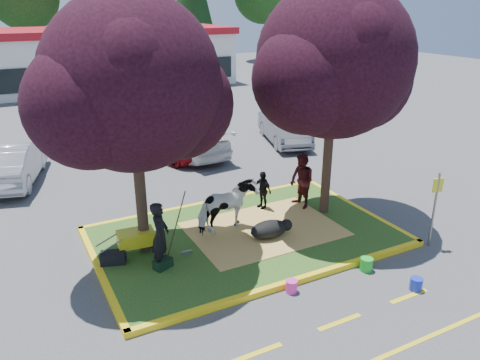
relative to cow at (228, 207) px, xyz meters
name	(u,v)px	position (x,y,z in m)	size (l,w,h in m)	color
ground	(245,238)	(0.36, -0.41, -0.89)	(90.00, 90.00, 0.00)	#424244
median_island	(245,236)	(0.36, -0.41, -0.82)	(8.00, 5.00, 0.15)	#274A17
curb_near	(296,281)	(0.36, -2.99, -0.82)	(8.30, 0.16, 0.15)	yellow
curb_far	(209,203)	(0.36, 2.17, -0.82)	(8.30, 0.16, 0.15)	yellow
curb_left	(100,272)	(-3.72, -0.41, -0.82)	(0.16, 5.30, 0.15)	yellow
curb_right	(357,208)	(4.44, -0.41, -0.82)	(0.16, 5.30, 0.15)	yellow
straw_bedding	(264,229)	(0.96, -0.41, -0.74)	(4.20, 3.00, 0.01)	#DBAB5A
tree_purple_left	(133,91)	(-2.42, -0.03, 3.47)	(5.06, 4.20, 6.51)	black
tree_purple_right	(335,68)	(3.28, -0.23, 3.67)	(5.30, 4.40, 6.82)	black
fire_lane_stripe_a	(257,353)	(-1.64, -4.61, -0.89)	(1.10, 0.12, 0.01)	yellow
fire_lane_stripe_b	(340,322)	(0.36, -4.61, -0.89)	(1.10, 0.12, 0.01)	yellow
fire_lane_stripe_c	(409,296)	(2.36, -4.61, -0.89)	(1.10, 0.12, 0.01)	yellow
fire_lane_long	(380,358)	(0.36, -5.81, -0.89)	(6.00, 0.10, 0.01)	yellow
retail_building	(99,57)	(2.36, 27.57, 1.36)	(20.40, 8.40, 4.40)	silver
cow	(228,207)	(0.00, 0.00, 0.00)	(0.80, 1.75, 1.48)	silver
calf	(269,229)	(0.84, -0.90, -0.50)	(1.12, 0.63, 0.48)	black
handler	(160,236)	(-2.31, -1.01, 0.12)	(0.63, 0.41, 1.73)	black
visitor_a	(302,181)	(2.80, 0.41, 0.14)	(0.85, 0.66, 1.76)	#3E1114
visitor_b	(263,190)	(1.68, 0.93, -0.13)	(0.72, 0.30, 1.23)	black
wheelbarrow	(136,238)	(-2.67, -0.05, -0.31)	(1.68, 0.64, 0.63)	black
gear_bag_dark	(113,258)	(-3.34, -0.27, -0.59)	(0.60, 0.33, 0.31)	black
gear_bag_green	(163,263)	(-2.31, -1.07, -0.62)	(0.45, 0.28, 0.24)	black
sign_post	(435,203)	(4.66, -3.11, 0.40)	(0.30, 0.10, 2.13)	slate
bucket_green	(366,264)	(2.24, -3.30, -0.72)	(0.32, 0.32, 0.34)	green
bucket_pink	(291,286)	(0.06, -3.21, -0.74)	(0.28, 0.28, 0.30)	#FF38AB
bucket_blue	(416,284)	(2.69, -4.49, -0.74)	(0.29, 0.29, 0.31)	#182DC4
car_silver	(13,162)	(-5.14, 7.51, -0.12)	(1.62, 4.65, 1.53)	#A9ACB1
car_red	(171,142)	(1.08, 7.79, -0.25)	(2.13, 4.61, 1.28)	maroon
car_white	(188,138)	(1.86, 7.72, -0.15)	(2.07, 5.09, 1.48)	silver
car_grey	(284,127)	(6.57, 7.29, -0.16)	(1.55, 4.43, 1.46)	slate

